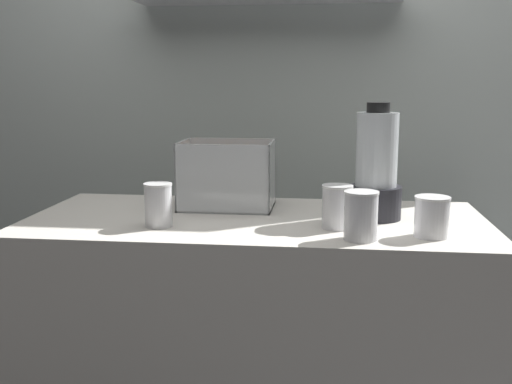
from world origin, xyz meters
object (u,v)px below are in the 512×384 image
(juice_cup_beet_left, at_px, (337,210))
(blender_pitcher, at_px, (376,171))
(carrot_display_bin, at_px, (227,187))
(juice_cup_pomegranate_far_left, at_px, (158,206))
(juice_cup_pomegranate_right, at_px, (432,220))
(juice_cup_beet_middle, at_px, (361,219))

(juice_cup_beet_left, bearing_deg, blender_pitcher, 50.53)
(carrot_display_bin, height_order, blender_pitcher, blender_pitcher)
(blender_pitcher, relative_size, juice_cup_pomegranate_far_left, 2.79)
(juice_cup_pomegranate_far_left, distance_m, juice_cup_pomegranate_right, 0.76)
(blender_pitcher, bearing_deg, juice_cup_pomegranate_far_left, -163.97)
(blender_pitcher, bearing_deg, juice_cup_beet_middle, -102.07)
(blender_pitcher, height_order, juice_cup_pomegranate_far_left, blender_pitcher)
(blender_pitcher, height_order, juice_cup_beet_middle, blender_pitcher)
(blender_pitcher, xyz_separation_m, juice_cup_pomegranate_right, (0.13, -0.21, -0.10))
(blender_pitcher, bearing_deg, carrot_display_bin, 167.53)
(carrot_display_bin, bearing_deg, juice_cup_pomegranate_far_left, -118.06)
(juice_cup_beet_left, relative_size, juice_cup_beet_middle, 0.96)
(juice_cup_beet_left, height_order, juice_cup_beet_middle, juice_cup_beet_middle)
(juice_cup_beet_left, distance_m, juice_cup_pomegranate_right, 0.26)
(blender_pitcher, bearing_deg, juice_cup_beet_left, -129.47)
(juice_cup_pomegranate_far_left, bearing_deg, carrot_display_bin, 61.94)
(blender_pitcher, distance_m, juice_cup_beet_left, 0.21)
(juice_cup_beet_middle, height_order, juice_cup_pomegranate_right, juice_cup_beet_middle)
(carrot_display_bin, xyz_separation_m, juice_cup_pomegranate_right, (0.61, -0.31, -0.02))
(carrot_display_bin, relative_size, blender_pitcher, 0.86)
(juice_cup_pomegranate_right, bearing_deg, juice_cup_pomegranate_far_left, 177.82)
(juice_cup_beet_middle, bearing_deg, juice_cup_beet_left, 116.54)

